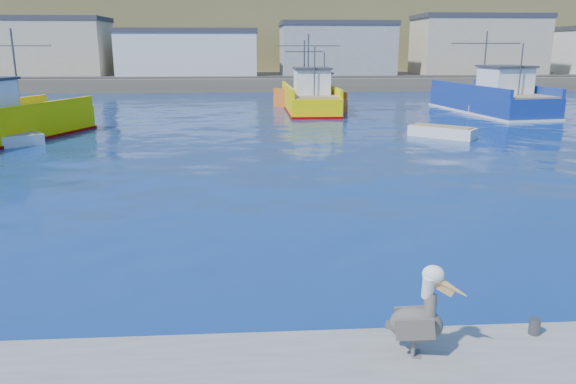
# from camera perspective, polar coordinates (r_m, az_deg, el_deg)

# --- Properties ---
(ground) EXTENTS (260.00, 260.00, 0.00)m
(ground) POSITION_cam_1_polar(r_m,az_deg,el_deg) (13.52, 5.13, -9.49)
(ground) COLOR navy
(ground) RESTS_ON ground
(dock_bollards) EXTENTS (36.20, 0.20, 0.30)m
(dock_bollards) POSITION_cam_1_polar(r_m,az_deg,el_deg) (10.37, 11.58, -13.65)
(dock_bollards) COLOR #4C4C4C
(dock_bollards) RESTS_ON dock
(far_shore) EXTENTS (200.00, 81.00, 24.00)m
(far_shore) POSITION_cam_1_polar(r_m,az_deg,el_deg) (121.44, -3.08, 16.27)
(far_shore) COLOR brown
(far_shore) RESTS_ON ground
(trawler_yellow_a) EXTENTS (7.87, 12.54, 6.59)m
(trawler_yellow_a) POSITION_cam_1_polar(r_m,az_deg,el_deg) (37.54, -26.92, 6.28)
(trawler_yellow_a) COLOR #FFE000
(trawler_yellow_a) RESTS_ON ground
(trawler_yellow_b) EXTENTS (5.58, 11.78, 6.57)m
(trawler_yellow_b) POSITION_cam_1_polar(r_m,az_deg,el_deg) (49.15, 2.22, 9.45)
(trawler_yellow_b) COLOR #FFE000
(trawler_yellow_b) RESTS_ON ground
(trawler_blue) EXTENTS (6.58, 13.87, 6.78)m
(trawler_blue) POSITION_cam_1_polar(r_m,az_deg,el_deg) (50.84, 20.00, 8.86)
(trawler_blue) COLOR navy
(trawler_blue) RESTS_ON ground
(boat_orange) EXTENTS (6.13, 8.10, 5.99)m
(boat_orange) POSITION_cam_1_polar(r_m,az_deg,el_deg) (50.62, 2.31, 9.52)
(boat_orange) COLOR orange
(boat_orange) RESTS_ON ground
(skiff_left) EXTENTS (3.89, 3.29, 0.83)m
(skiff_left) POSITION_cam_1_polar(r_m,az_deg,el_deg) (35.35, -26.73, 4.55)
(skiff_left) COLOR silver
(skiff_left) RESTS_ON ground
(skiff_mid) EXTENTS (3.97, 3.64, 0.87)m
(skiff_mid) POSITION_cam_1_polar(r_m,az_deg,el_deg) (36.24, 15.38, 5.82)
(skiff_mid) COLOR silver
(skiff_mid) RESTS_ON ground
(skiff_far) EXTENTS (3.03, 4.61, 0.95)m
(skiff_far) POSITION_cam_1_polar(r_m,az_deg,el_deg) (51.56, 18.71, 8.09)
(skiff_far) COLOR silver
(skiff_far) RESTS_ON ground
(skiff_extra) EXTENTS (4.00, 2.05, 0.83)m
(skiff_extra) POSITION_cam_1_polar(r_m,az_deg,el_deg) (54.24, 22.76, 7.97)
(skiff_extra) COLOR silver
(skiff_extra) RESTS_ON ground
(pelican) EXTENTS (1.30, 0.72, 1.61)m
(pelican) POSITION_cam_1_polar(r_m,az_deg,el_deg) (9.71, 13.20, -12.26)
(pelican) COLOR #595451
(pelican) RESTS_ON dock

